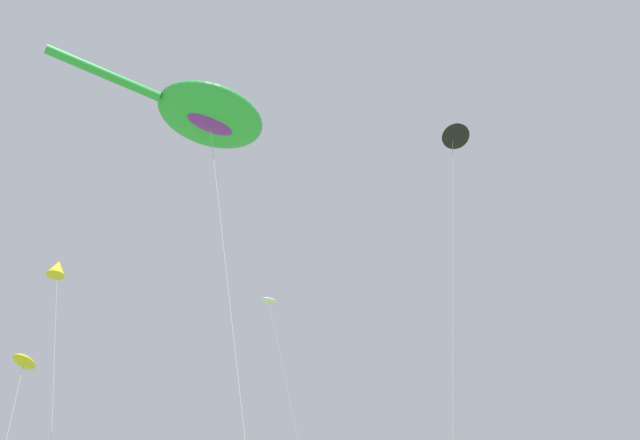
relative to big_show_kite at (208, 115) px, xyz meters
The scene contains 5 objects.
big_show_kite is the anchor object (origin of this frame).
small_kite_tiny_distant 11.26m from the big_show_kite, 104.48° to the left, with size 1.34×4.91×11.52m.
small_kite_stunt_black 8.92m from the big_show_kite, 37.67° to the right, with size 2.64×2.03×18.39m.
small_kite_streamer_purple 11.60m from the big_show_kite, 44.26° to the left, with size 3.63×2.86×17.30m.
small_kite_bird_shape 9.08m from the big_show_kite, 103.11° to the left, with size 2.50×4.45×15.75m.
Camera 1 is at (-8.32, 0.61, 1.98)m, focal length 35.21 mm.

